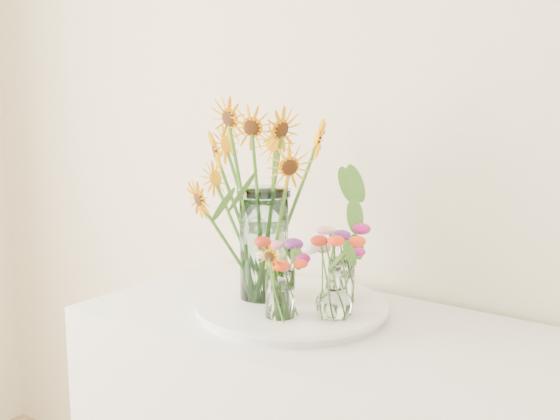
{
  "coord_description": "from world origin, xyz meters",
  "views": [
    {
      "loc": [
        0.68,
        0.56,
        1.47
      ],
      "look_at": [
        -0.33,
        1.93,
        1.16
      ],
      "focal_mm": 45.0,
      "sensor_mm": 36.0,
      "label": 1
    }
  ],
  "objects": [
    {
      "name": "tray",
      "position": [
        -0.29,
        1.93,
        0.91
      ],
      "size": [
        0.46,
        0.46,
        0.02
      ],
      "primitive_type": "cylinder",
      "color": "white",
      "rests_on": "counter"
    },
    {
      "name": "mason_jar",
      "position": [
        -0.38,
        1.93,
        1.07
      ],
      "size": [
        0.15,
        0.15,
        0.29
      ],
      "primitive_type": "cylinder",
      "rotation": [
        0.0,
        0.0,
        0.24
      ],
      "color": "silver",
      "rests_on": "tray"
    },
    {
      "name": "sunflower_bouquet",
      "position": [
        -0.38,
        1.93,
        1.18
      ],
      "size": [
        0.82,
        0.82,
        0.52
      ],
      "primitive_type": null,
      "rotation": [
        0.0,
        0.0,
        0.24
      ],
      "color": "#FFA505",
      "rests_on": "tray"
    },
    {
      "name": "small_vase_a",
      "position": [
        -0.25,
        1.83,
        0.98
      ],
      "size": [
        0.07,
        0.07,
        0.12
      ],
      "primitive_type": "cylinder",
      "rotation": [
        0.0,
        0.0,
        0.05
      ],
      "color": "white",
      "rests_on": "tray"
    },
    {
      "name": "wildflower_posy_a",
      "position": [
        -0.25,
        1.83,
        1.03
      ],
      "size": [
        0.2,
        0.2,
        0.21
      ],
      "primitive_type": null,
      "color": "#FF3A16",
      "rests_on": "tray"
    },
    {
      "name": "small_vase_b",
      "position": [
        -0.15,
        1.9,
        0.99
      ],
      "size": [
        0.11,
        0.11,
        0.13
      ],
      "primitive_type": null,
      "rotation": [
        0.0,
        0.0,
        0.4
      ],
      "color": "white",
      "rests_on": "tray"
    },
    {
      "name": "wildflower_posy_b",
      "position": [
        -0.15,
        1.9,
        1.03
      ],
      "size": [
        0.2,
        0.2,
        0.22
      ],
      "primitive_type": null,
      "color": "#FF3A16",
      "rests_on": "tray"
    },
    {
      "name": "small_vase_c",
      "position": [
        -0.2,
        2.01,
        0.98
      ],
      "size": [
        0.08,
        0.08,
        0.11
      ],
      "primitive_type": "cylinder",
      "rotation": [
        0.0,
        0.0,
        0.23
      ],
      "color": "white",
      "rests_on": "tray"
    },
    {
      "name": "wildflower_posy_c",
      "position": [
        -0.2,
        2.01,
        1.03
      ],
      "size": [
        0.17,
        0.17,
        0.2
      ],
      "primitive_type": null,
      "color": "#FF3A16",
      "rests_on": "tray"
    }
  ]
}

